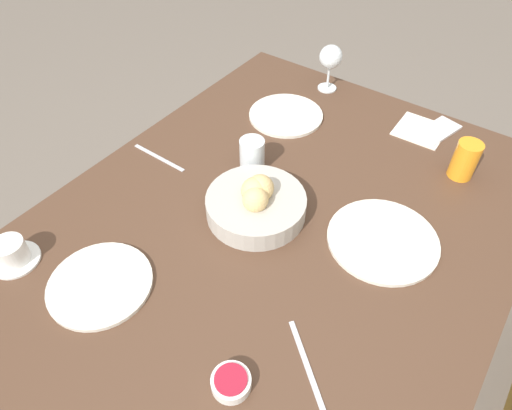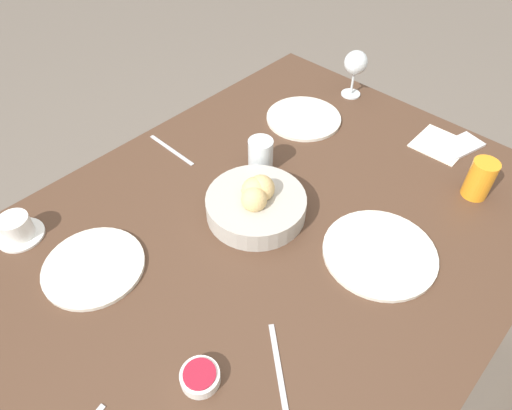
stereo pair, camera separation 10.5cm
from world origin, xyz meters
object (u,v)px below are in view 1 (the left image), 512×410
juice_glass (465,160)px  bread_basket (256,203)px  coffee_cup (12,253)px  plate_far_center (383,240)px  knife_silver (159,158)px  cell_phone (438,131)px  wine_glass (331,58)px  fork_silver (307,365)px  jam_bowl_berry (231,382)px  napkin (420,130)px  plate_near_left (286,115)px  water_tumbler (252,155)px  plate_near_right (100,284)px

juice_glass → bread_basket: bearing=-39.8°
coffee_cup → plate_far_center: bearing=129.5°
knife_silver → cell_phone: bearing=134.0°
wine_glass → fork_silver: bearing=27.2°
jam_bowl_berry → napkin: 0.96m
plate_near_left → cell_phone: plate_near_left is taller
fork_silver → knife_silver: size_ratio=0.81×
juice_glass → water_tumbler: 0.57m
water_tumbler → knife_silver: 0.28m
coffee_cup → fork_silver: (-0.18, 0.68, -0.03)m
plate_far_center → water_tumbler: bearing=-94.7°
coffee_cup → cell_phone: bearing=149.5°
plate_near_right → napkin: (-0.95, 0.36, -0.00)m
plate_near_left → plate_near_right: size_ratio=1.02×
plate_near_right → water_tumbler: (-0.51, 0.04, 0.04)m
fork_silver → plate_near_right: bearing=-76.9°
coffee_cup → jam_bowl_berry: 0.59m
fork_silver → cell_phone: size_ratio=0.94×
juice_glass → coffee_cup: 1.15m
bread_basket → wine_glass: (-0.62, -0.15, 0.08)m
water_tumbler → plate_far_center: bearing=85.3°
bread_basket → coffee_cup: 0.58m
water_tumbler → fork_silver: size_ratio=0.61×
plate_far_center → knife_silver: (0.09, -0.65, -0.00)m
plate_near_left → fork_silver: (0.67, 0.48, -0.00)m
water_tumbler → coffee_cup: water_tumbler is taller
water_tumbler → cell_phone: (-0.47, 0.36, -0.04)m
plate_far_center → jam_bowl_berry: jam_bowl_berry is taller
bread_basket → fork_silver: 0.41m
plate_far_center → juice_glass: size_ratio=2.47×
plate_far_center → bread_basket: bearing=-71.3°
plate_far_center → napkin: plate_far_center is taller
water_tumbler → cell_phone: 0.59m
plate_near_left → wine_glass: 0.25m
plate_near_right → cell_phone: 1.06m
plate_near_left → plate_far_center: 0.56m
wine_glass → napkin: wine_glass is taller
plate_near_left → cell_phone: 0.47m
juice_glass → wine_glass: (-0.18, -0.52, 0.06)m
jam_bowl_berry → napkin: size_ratio=0.53×
bread_basket → wine_glass: size_ratio=1.61×
napkin → knife_silver: bearing=-45.0°
bread_basket → plate_near_right: bread_basket is taller
plate_far_center → jam_bowl_berry: bearing=-9.5°
plate_near_left → coffee_cup: coffee_cup is taller
wine_glass → napkin: bearing=82.8°
plate_near_right → coffee_cup: 0.22m
water_tumbler → plate_near_right: bearing=-4.6°
water_tumbler → fork_silver: bearing=46.3°
juice_glass → wine_glass: bearing=-108.9°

